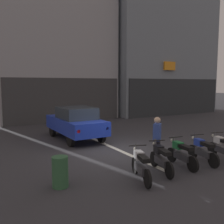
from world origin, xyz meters
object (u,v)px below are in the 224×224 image
(motorcycle_green_row_centre, at_px, (181,153))
(motorcycle_blue_row_right_mid, at_px, (202,150))
(car_blue_crossing_near, at_px, (76,122))
(motorcycle_black_row_left_mid, at_px, (161,158))
(trash_bin, at_px, (60,172))
(motorcycle_white_row_rightmost, at_px, (222,147))
(person_by_motorcycles, at_px, (157,140))
(motorcycle_silver_row_leftmost, at_px, (141,165))

(motorcycle_green_row_centre, relative_size, motorcycle_blue_row_right_mid, 1.01)
(car_blue_crossing_near, relative_size, motorcycle_black_row_left_mid, 2.55)
(trash_bin, bearing_deg, motorcycle_white_row_rightmost, -4.88)
(motorcycle_white_row_rightmost, xyz_separation_m, person_by_motorcycles, (-2.49, 0.74, 0.40))
(car_blue_crossing_near, relative_size, motorcycle_green_row_centre, 2.49)
(car_blue_crossing_near, xyz_separation_m, trash_bin, (-2.56, -5.36, -0.46))
(motorcycle_white_row_rightmost, bearing_deg, motorcycle_green_row_centre, 175.58)
(motorcycle_silver_row_leftmost, distance_m, trash_bin, 2.30)
(person_by_motorcycles, bearing_deg, motorcycle_black_row_left_mid, -119.60)
(car_blue_crossing_near, distance_m, person_by_motorcycles, 5.22)
(car_blue_crossing_near, distance_m, motorcycle_green_row_centre, 5.94)
(motorcycle_green_row_centre, relative_size, person_by_motorcycles, 1.00)
(motorcycle_silver_row_leftmost, xyz_separation_m, motorcycle_black_row_left_mid, (0.96, 0.23, 0.00))
(motorcycle_green_row_centre, relative_size, trash_bin, 1.96)
(motorcycle_silver_row_leftmost, xyz_separation_m, motorcycle_blue_row_right_mid, (2.87, 0.24, 0.00))
(motorcycle_green_row_centre, height_order, person_by_motorcycles, person_by_motorcycles)
(motorcycle_silver_row_leftmost, height_order, person_by_motorcycles, person_by_motorcycles)
(car_blue_crossing_near, height_order, motorcycle_blue_row_right_mid, car_blue_crossing_near)
(car_blue_crossing_near, height_order, motorcycle_green_row_centre, car_blue_crossing_near)
(motorcycle_silver_row_leftmost, bearing_deg, motorcycle_green_row_centre, 9.11)
(car_blue_crossing_near, relative_size, trash_bin, 4.87)
(motorcycle_silver_row_leftmost, xyz_separation_m, motorcycle_green_row_centre, (1.91, 0.31, 0.00))
(person_by_motorcycles, height_order, trash_bin, person_by_motorcycles)
(motorcycle_green_row_centre, bearing_deg, motorcycle_white_row_rightmost, -4.42)
(motorcycle_black_row_left_mid, bearing_deg, motorcycle_blue_row_right_mid, 0.48)
(car_blue_crossing_near, distance_m, motorcycle_blue_row_right_mid, 6.32)
(motorcycle_blue_row_right_mid, height_order, trash_bin, motorcycle_blue_row_right_mid)
(car_blue_crossing_near, relative_size, person_by_motorcycles, 2.48)
(car_blue_crossing_near, distance_m, motorcycle_white_row_rightmost, 6.83)
(motorcycle_silver_row_leftmost, xyz_separation_m, motorcycle_white_row_rightmost, (3.83, 0.16, 0.00))
(motorcycle_white_row_rightmost, xyz_separation_m, trash_bin, (-6.02, 0.51, -0.03))
(motorcycle_silver_row_leftmost, relative_size, motorcycle_green_row_centre, 0.97)
(motorcycle_black_row_left_mid, bearing_deg, motorcycle_green_row_centre, 4.65)
(motorcycle_green_row_centre, bearing_deg, car_blue_crossing_near, 105.15)
(motorcycle_black_row_left_mid, bearing_deg, trash_bin, 172.00)
(trash_bin, bearing_deg, person_by_motorcycles, 3.71)
(motorcycle_blue_row_right_mid, height_order, person_by_motorcycles, person_by_motorcycles)
(person_by_motorcycles, distance_m, trash_bin, 3.57)
(motorcycle_white_row_rightmost, bearing_deg, motorcycle_black_row_left_mid, 178.59)
(motorcycle_black_row_left_mid, distance_m, motorcycle_blue_row_right_mid, 1.91)
(motorcycle_silver_row_leftmost, distance_m, motorcycle_white_row_rightmost, 3.83)
(motorcycle_black_row_left_mid, height_order, trash_bin, motorcycle_black_row_left_mid)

